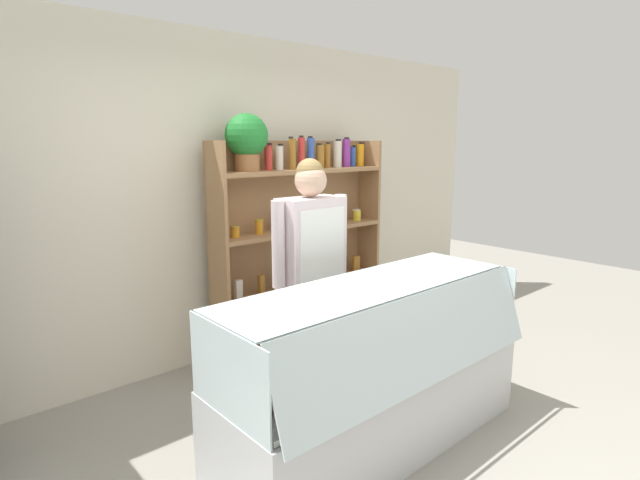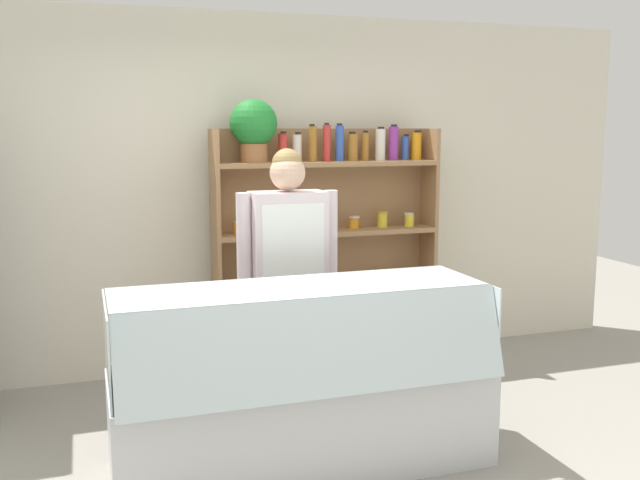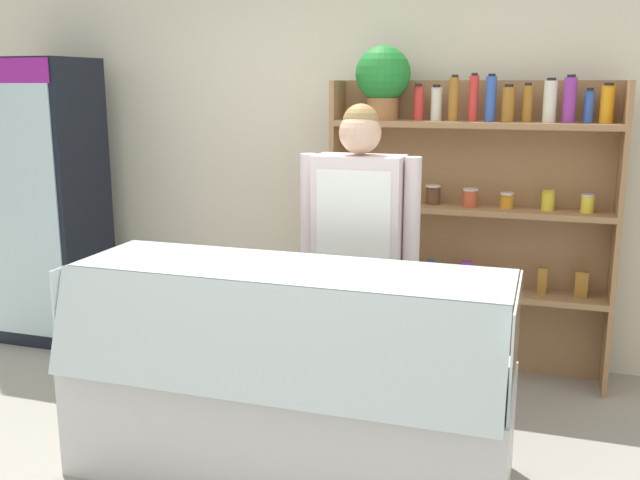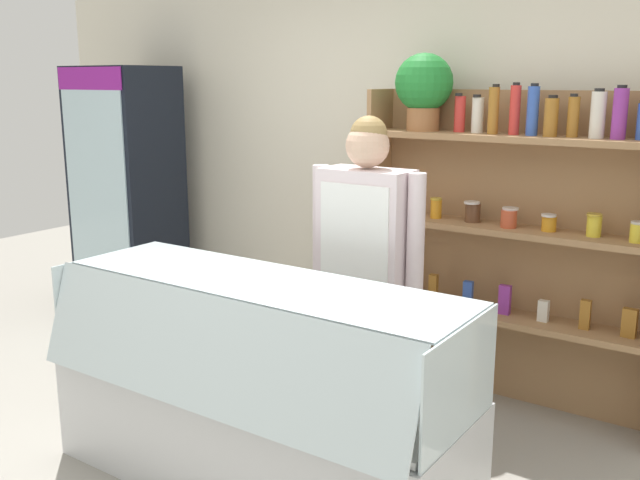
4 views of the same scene
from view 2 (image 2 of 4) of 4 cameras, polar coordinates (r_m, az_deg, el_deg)
The scene contains 5 objects.
ground_plane at distance 4.03m, azimuth -1.00°, elevation -18.43°, with size 12.00×12.00×0.00m, color gray.
back_wall at distance 5.49m, azimuth -7.18°, elevation 3.67°, with size 6.80×0.10×2.70m, color silver.
shelving_unit at distance 5.36m, azimuth -0.62°, elevation 2.04°, with size 1.72×0.34×2.05m.
deli_display_case at distance 4.02m, azimuth -1.46°, elevation -13.54°, with size 2.04×0.78×1.01m.
shop_clerk at distance 4.55m, azimuth -2.55°, elevation -1.42°, with size 0.66×0.25×1.72m.
Camera 2 is at (-1.07, -3.41, 1.85)m, focal length 40.00 mm.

